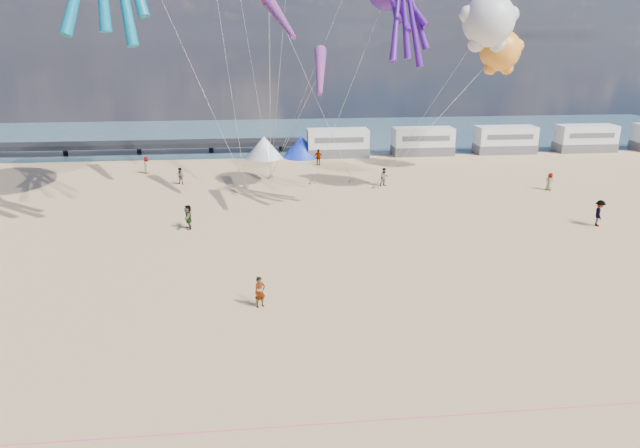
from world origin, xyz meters
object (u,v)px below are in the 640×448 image
Objects in this scene: motorhome_0 at (338,143)px; beachgoer_0 at (550,182)px; beachgoer_7 at (384,177)px; sandbag_e at (271,177)px; kite_teddy_orange at (500,50)px; beachgoer_4 at (188,217)px; sandbag_c at (376,187)px; motorhome_2 at (505,140)px; motorhome_3 at (585,138)px; standing_person at (260,292)px; motorhome_1 at (423,141)px; sandbag_d at (352,181)px; tent_white at (264,147)px; beachgoer_1 at (181,176)px; kite_panda at (489,20)px; windsock_right at (320,72)px; beachgoer_3 at (318,157)px; beachgoer_6 at (147,165)px; beachgoer_2 at (599,213)px; sandbag_a at (246,187)px; windsock_mid at (280,18)px; sandbag_b at (313,183)px; tent_blue at (301,146)px.

beachgoer_0 is at bearing -44.94° from motorhome_0.
motorhome_0 is 4.05× the size of beachgoer_7.
sandbag_e is 23.70m from kite_teddy_orange.
beachgoer_4 is 3.37× the size of sandbag_c.
motorhome_2 is at bearing 74.11° from kite_teddy_orange.
motorhome_3 is 4.22× the size of standing_person.
beachgoer_7 is at bearing 38.59° from sandbag_c.
motorhome_1 reaches higher than sandbag_d.
sandbag_c is (9.51, -13.96, -1.09)m from tent_white.
motorhome_1 reaches higher than beachgoer_1.
kite_panda is 13.84m from windsock_right.
beachgoer_1 is at bearing 53.62° from beachgoer_3.
motorhome_1 reaches higher than standing_person.
kite_panda is (-0.69, -17.81, 12.19)m from motorhome_1.
beachgoer_6 is at bearing 159.47° from sandbag_c.
tent_white is 34.42m from beachgoer_2.
motorhome_3 is 13.20× the size of sandbag_a.
sandbag_a is 25.86m from kite_teddy_orange.
windsock_mid is at bearing -83.93° from sandbag_e.
motorhome_0 is 4.01× the size of beachgoer_3.
sandbag_b is at bearing -107.64° from motorhome_0.
beachgoer_2 is at bearing -36.57° from sandbag_b.
sandbag_b is at bearing -159.72° from motorhome_3.
motorhome_2 reaches higher than beachgoer_6.
kite_teddy_orange reaches higher than motorhome_3.
sandbag_c is (14.93, 9.41, -0.73)m from beachgoer_4.
windsock_mid reaches higher than motorhome_2.
beachgoer_3 is 0.98× the size of beachgoer_4.
windsock_right is at bearing -90.38° from tent_blue.
windsock_right is (-32.64, -21.31, 8.78)m from motorhome_3.
beachgoer_6 is 12.22m from sandbag_e.
beachgoer_0 is 9.73m from beachgoer_2.
motorhome_2 is 1.00× the size of motorhome_3.
beachgoer_7 is 16.39m from windsock_mid.
standing_person is at bearing -135.99° from motorhome_3.
tent_blue is at bearing 61.10° from beachgoer_2.
motorhome_0 is at bearing 97.06° from kite_panda.
sandbag_d is (-16.33, 4.56, -0.64)m from beachgoer_0.
motorhome_2 is 9.50m from motorhome_3.
motorhome_3 reaches higher than beachgoer_2.
windsock_right reaches higher than sandbag_c.
beachgoer_7 reaches higher than sandbag_a.
motorhome_3 is 40.34m from sandbag_a.
beachgoer_1 is at bearing 150.34° from beachgoer_7.
sandbag_d is 16.29m from windsock_mid.
beachgoer_7 is at bearing -12.26° from sandbag_b.
beachgoer_0 is 14.97m from kite_panda.
beachgoer_6 is 23.41m from windsock_right.
motorhome_3 is 1.65× the size of tent_blue.
standing_person is 24.10m from sandbag_c.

